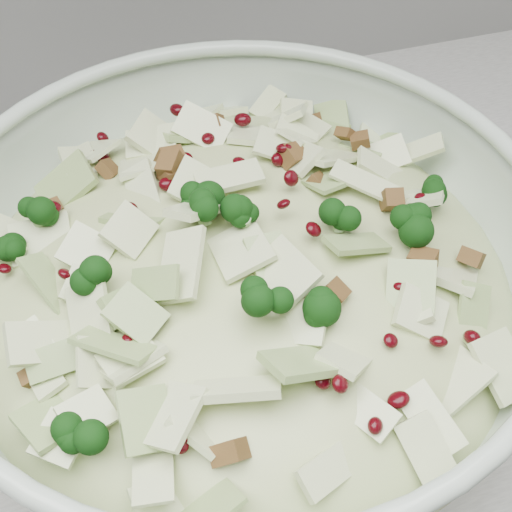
% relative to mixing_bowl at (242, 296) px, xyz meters
% --- Properties ---
extents(mixing_bowl, '(0.43, 0.43, 0.16)m').
position_rel_mixing_bowl_xyz_m(mixing_bowl, '(0.00, 0.00, 0.00)').
color(mixing_bowl, '#B0C2B1').
rests_on(mixing_bowl, counter).
extents(salad, '(0.47, 0.47, 0.16)m').
position_rel_mixing_bowl_xyz_m(salad, '(0.00, 0.00, 0.03)').
color(salad, '#B8CA8A').
rests_on(salad, mixing_bowl).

